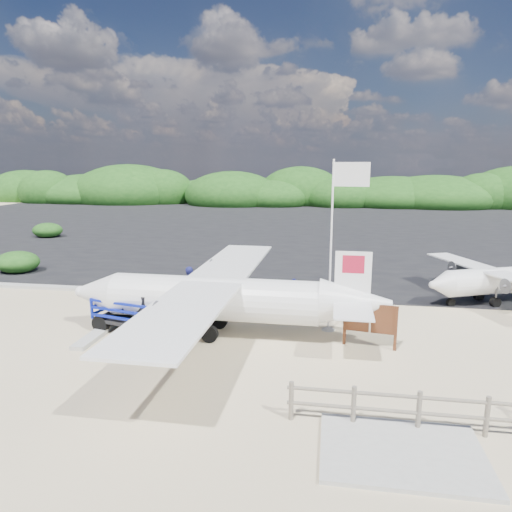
{
  "coord_description": "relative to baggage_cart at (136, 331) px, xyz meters",
  "views": [
    {
      "loc": [
        3.79,
        -15.24,
        6.2
      ],
      "look_at": [
        0.62,
        4.3,
        2.18
      ],
      "focal_mm": 32.0,
      "sensor_mm": 36.0,
      "label": 1
    }
  ],
  "objects": [
    {
      "name": "ground",
      "position": [
        3.29,
        -0.15,
        0.0
      ],
      "size": [
        160.0,
        160.0,
        0.0
      ],
      "primitive_type": "plane",
      "color": "beige"
    },
    {
      "name": "asphalt_apron",
      "position": [
        3.29,
        29.85,
        0.0
      ],
      "size": [
        90.0,
        50.0,
        0.04
      ],
      "primitive_type": null,
      "color": "#B2B2B2",
      "rests_on": "ground"
    },
    {
      "name": "lagoon",
      "position": [
        -5.71,
        1.35,
        0.0
      ],
      "size": [
        9.0,
        7.0,
        0.4
      ],
      "primitive_type": null,
      "color": "#B2B2B2",
      "rests_on": "ground"
    },
    {
      "name": "walkway_pad",
      "position": [
        8.79,
        -6.15,
        0.0
      ],
      "size": [
        3.5,
        2.5,
        0.1
      ],
      "primitive_type": null,
      "color": "#B2B2B2",
      "rests_on": "ground"
    },
    {
      "name": "vegetation_band",
      "position": [
        3.29,
        54.85,
        0.0
      ],
      "size": [
        124.0,
        8.0,
        4.4
      ],
      "primitive_type": null,
      "color": "#B2B2B2",
      "rests_on": "ground"
    },
    {
      "name": "fence",
      "position": [
        9.29,
        -5.15,
        0.0
      ],
      "size": [
        6.4,
        2.0,
        1.1
      ],
      "primitive_type": null,
      "color": "#B2B2B2",
      "rests_on": "ground"
    },
    {
      "name": "baggage_cart",
      "position": [
        0.0,
        0.0,
        0.0
      ],
      "size": [
        3.45,
        2.44,
        1.57
      ],
      "primitive_type": null,
      "rotation": [
        0.0,
        0.0,
        -0.22
      ],
      "color": "#0B1BA5",
      "rests_on": "ground"
    },
    {
      "name": "flagpole",
      "position": [
        7.16,
        1.26,
        0.0
      ],
      "size": [
        1.34,
        0.72,
        6.36
      ],
      "primitive_type": null,
      "rotation": [
        0.0,
        0.0,
        -0.15
      ],
      "color": "white",
      "rests_on": "ground"
    },
    {
      "name": "signboard",
      "position": [
        8.56,
        -0.2,
        0.0
      ],
      "size": [
        1.93,
        0.5,
        1.58
      ],
      "primitive_type": null,
      "rotation": [
        0.0,
        0.0,
        -0.17
      ],
      "color": "#572E18",
      "rests_on": "ground"
    },
    {
      "name": "crew_a",
      "position": [
        1.25,
        2.74,
        0.96
      ],
      "size": [
        0.77,
        0.57,
        1.93
      ],
      "primitive_type": "imported",
      "rotation": [
        0.0,
        0.0,
        3.3
      ],
      "color": "#151851",
      "rests_on": "ground"
    },
    {
      "name": "crew_b",
      "position": [
        1.62,
        4.0,
        0.9
      ],
      "size": [
        0.89,
        0.71,
        1.8
      ],
      "primitive_type": "imported",
      "rotation": [
        0.0,
        0.0,
        3.17
      ],
      "color": "#151851",
      "rests_on": "ground"
    },
    {
      "name": "crew_c",
      "position": [
        5.71,
        3.17,
        0.73
      ],
      "size": [
        0.92,
        0.53,
        1.47
      ],
      "primitive_type": "imported",
      "rotation": [
        0.0,
        0.0,
        3.35
      ],
      "color": "#151851",
      "rests_on": "ground"
    },
    {
      "name": "aircraft_large",
      "position": [
        18.01,
        18.87,
        0.0
      ],
      "size": [
        14.15,
        14.15,
        4.19
      ],
      "primitive_type": null,
      "rotation": [
        0.0,
        0.0,
        3.13
      ],
      "color": "#B2B2B2",
      "rests_on": "ground"
    },
    {
      "name": "aircraft_small",
      "position": [
        -6.48,
        30.98,
        0.0
      ],
      "size": [
        8.49,
        8.49,
        2.35
      ],
      "primitive_type": null,
      "rotation": [
        0.0,
        0.0,
        3.52
      ],
      "color": "#B2B2B2",
      "rests_on": "ground"
    }
  ]
}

